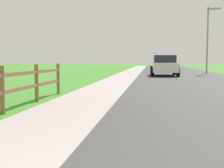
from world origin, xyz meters
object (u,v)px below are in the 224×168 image
at_px(parked_car_red, 164,64).
at_px(street_lamp, 209,34).
at_px(parked_car_black, 164,63).
at_px(parked_suv_white, 164,65).

xyz_separation_m(parked_car_red, street_lamp, (3.75, -4.34, 2.70)).
bearing_deg(parked_car_red, parked_car_black, 86.96).
relative_size(parked_suv_white, street_lamp, 0.74).
xyz_separation_m(parked_suv_white, parked_car_red, (0.31, 8.44, 0.02)).
distance_m(parked_car_red, street_lamp, 6.34).
xyz_separation_m(parked_suv_white, parked_car_black, (0.79, 17.54, -0.02)).
bearing_deg(street_lamp, parked_car_red, 130.84).
bearing_deg(parked_suv_white, street_lamp, 45.28).
height_order(parked_suv_white, parked_car_red, parked_car_red).
height_order(parked_car_black, street_lamp, street_lamp).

